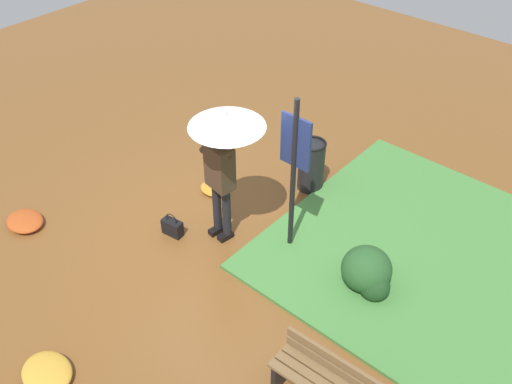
# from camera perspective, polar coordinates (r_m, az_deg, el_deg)

# --- Properties ---
(ground_plane) EXTENTS (18.00, 18.00, 0.00)m
(ground_plane) POSITION_cam_1_polar(r_m,az_deg,el_deg) (8.10, -3.86, -4.11)
(ground_plane) COLOR brown
(grass_verge) EXTENTS (4.80, 4.00, 0.05)m
(grass_verge) POSITION_cam_1_polar(r_m,az_deg,el_deg) (7.99, 19.53, -7.40)
(grass_verge) COLOR #47843D
(grass_verge) RESTS_ON ground_plane
(person_with_umbrella) EXTENTS (0.96, 0.96, 2.04)m
(person_with_umbrella) POSITION_cam_1_polar(r_m,az_deg,el_deg) (7.08, -3.27, 4.76)
(person_with_umbrella) COLOR black
(person_with_umbrella) RESTS_ON ground_plane
(info_sign_post) EXTENTS (0.44, 0.07, 2.30)m
(info_sign_post) POSITION_cam_1_polar(r_m,az_deg,el_deg) (7.01, 3.90, 3.27)
(info_sign_post) COLOR black
(info_sign_post) RESTS_ON ground_plane
(handbag) EXTENTS (0.32, 0.18, 0.37)m
(handbag) POSITION_cam_1_polar(r_m,az_deg,el_deg) (8.07, -8.40, -3.52)
(handbag) COLOR black
(handbag) RESTS_ON ground_plane
(trash_bin) EXTENTS (0.42, 0.42, 0.83)m
(trash_bin) POSITION_cam_1_polar(r_m,az_deg,el_deg) (8.68, 5.58, 2.71)
(trash_bin) COLOR black
(trash_bin) RESTS_ON ground_plane
(shrub_cluster) EXTENTS (0.71, 0.64, 0.58)m
(shrub_cluster) POSITION_cam_1_polar(r_m,az_deg,el_deg) (7.31, 11.20, -7.92)
(shrub_cluster) COLOR #285628
(shrub_cluster) RESTS_ON ground_plane
(leaf_pile_near_person) EXTENTS (0.46, 0.37, 0.10)m
(leaf_pile_near_person) POSITION_cam_1_polar(r_m,az_deg,el_deg) (8.80, -4.25, 0.35)
(leaf_pile_near_person) COLOR #C68428
(leaf_pile_near_person) RESTS_ON ground_plane
(leaf_pile_by_bench) EXTENTS (0.60, 0.48, 0.13)m
(leaf_pile_by_bench) POSITION_cam_1_polar(r_m,az_deg,el_deg) (8.82, -22.21, -2.72)
(leaf_pile_by_bench) COLOR #B74C1E
(leaf_pile_by_bench) RESTS_ON ground_plane
(leaf_pile_far_path) EXTENTS (0.63, 0.50, 0.14)m
(leaf_pile_far_path) POSITION_cam_1_polar(r_m,az_deg,el_deg) (6.91, -20.27, -16.66)
(leaf_pile_far_path) COLOR gold
(leaf_pile_far_path) RESTS_ON ground_plane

